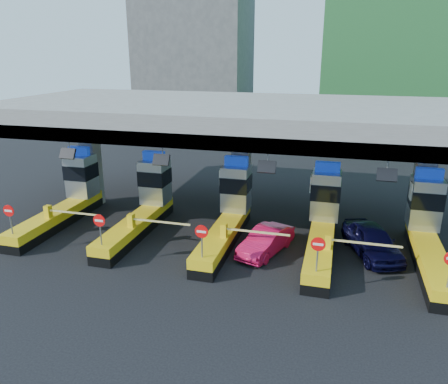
# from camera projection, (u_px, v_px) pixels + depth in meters

# --- Properties ---
(ground) EXTENTS (120.00, 120.00, 0.00)m
(ground) POSITION_uv_depth(u_px,v_px,m) (228.00, 237.00, 23.97)
(ground) COLOR black
(ground) RESTS_ON ground
(toll_canopy) EXTENTS (28.00, 12.09, 7.00)m
(toll_canopy) POSITION_uv_depth(u_px,v_px,m) (241.00, 118.00, 24.71)
(toll_canopy) COLOR slate
(toll_canopy) RESTS_ON ground
(toll_lane_far_left) EXTENTS (4.43, 8.00, 4.16)m
(toll_lane_far_left) POSITION_uv_depth(u_px,v_px,m) (69.00, 197.00, 26.27)
(toll_lane_far_left) COLOR black
(toll_lane_far_left) RESTS_ON ground
(toll_lane_left) EXTENTS (4.43, 8.00, 4.16)m
(toll_lane_left) POSITION_uv_depth(u_px,v_px,m) (145.00, 204.00, 25.03)
(toll_lane_left) COLOR black
(toll_lane_left) RESTS_ON ground
(toll_lane_center) EXTENTS (4.43, 8.00, 4.16)m
(toll_lane_center) POSITION_uv_depth(u_px,v_px,m) (230.00, 212.00, 23.79)
(toll_lane_center) COLOR black
(toll_lane_center) RESTS_ON ground
(toll_lane_right) EXTENTS (4.43, 8.00, 4.16)m
(toll_lane_right) POSITION_uv_depth(u_px,v_px,m) (323.00, 221.00, 22.55)
(toll_lane_right) COLOR black
(toll_lane_right) RESTS_ON ground
(toll_lane_far_right) EXTENTS (4.43, 8.00, 4.16)m
(toll_lane_far_right) POSITION_uv_depth(u_px,v_px,m) (427.00, 230.00, 21.31)
(toll_lane_far_right) COLOR black
(toll_lane_far_right) RESTS_ON ground
(bg_building_scaffold) EXTENTS (18.00, 12.00, 28.00)m
(bg_building_scaffold) POSITION_uv_depth(u_px,v_px,m) (415.00, 9.00, 46.06)
(bg_building_scaffold) COLOR #1E5926
(bg_building_scaffold) RESTS_ON ground
(bg_building_concrete) EXTENTS (14.00, 10.00, 18.00)m
(bg_building_concrete) POSITION_uv_depth(u_px,v_px,m) (195.00, 57.00, 57.73)
(bg_building_concrete) COLOR #4C4C49
(bg_building_concrete) RESTS_ON ground
(van) EXTENTS (3.32, 4.87, 1.54)m
(van) POSITION_uv_depth(u_px,v_px,m) (372.00, 240.00, 21.70)
(van) COLOR black
(van) RESTS_ON ground
(red_car) EXTENTS (2.54, 4.15, 1.29)m
(red_car) POSITION_uv_depth(u_px,v_px,m) (266.00, 241.00, 21.94)
(red_car) COLOR #C40F3D
(red_car) RESTS_ON ground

